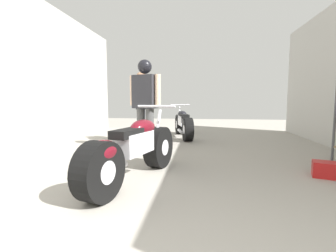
# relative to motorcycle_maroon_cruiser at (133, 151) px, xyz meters

# --- Properties ---
(ground_plane) EXTENTS (18.19, 18.19, 0.00)m
(ground_plane) POSITION_rel_motorcycle_maroon_cruiser_xyz_m (0.59, 1.32, -0.39)
(ground_plane) COLOR #9E998E
(garage_partition_left) EXTENTS (0.08, 8.34, 3.06)m
(garage_partition_left) POSITION_rel_motorcycle_maroon_cruiser_xyz_m (-2.45, 1.32, 1.14)
(garage_partition_left) COLOR #B7B5AD
(garage_partition_left) RESTS_ON ground_plane
(motorcycle_maroon_cruiser) EXTENTS (0.83, 1.99, 0.94)m
(motorcycle_maroon_cruiser) POSITION_rel_motorcycle_maroon_cruiser_xyz_m (0.00, 0.00, 0.00)
(motorcycle_maroon_cruiser) COLOR black
(motorcycle_maroon_cruiser) RESTS_ON ground_plane
(motorcycle_black_naked) EXTENTS (0.73, 1.89, 0.89)m
(motorcycle_black_naked) POSITION_rel_motorcycle_maroon_cruiser_xyz_m (0.38, 3.74, -0.02)
(motorcycle_black_naked) COLOR black
(motorcycle_black_naked) RESTS_ON ground_plane
(mechanic_in_blue) EXTENTS (0.32, 0.67, 1.66)m
(mechanic_in_blue) POSITION_rel_motorcycle_maroon_cruiser_xyz_m (-0.54, 2.72, 0.55)
(mechanic_in_blue) COLOR #2D3851
(mechanic_in_blue) RESTS_ON ground_plane
(mechanic_with_helmet) EXTENTS (0.70, 0.40, 1.80)m
(mechanic_with_helmet) POSITION_rel_motorcycle_maroon_cruiser_xyz_m (-0.27, 1.91, 0.69)
(mechanic_with_helmet) COLOR #4C4C4C
(mechanic_with_helmet) RESTS_ON ground_plane
(red_toolbox) EXTENTS (0.49, 0.36, 0.21)m
(red_toolbox) POSITION_rel_motorcycle_maroon_cruiser_xyz_m (2.52, 0.47, -0.29)
(red_toolbox) COLOR #B21919
(red_toolbox) RESTS_ON ground_plane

